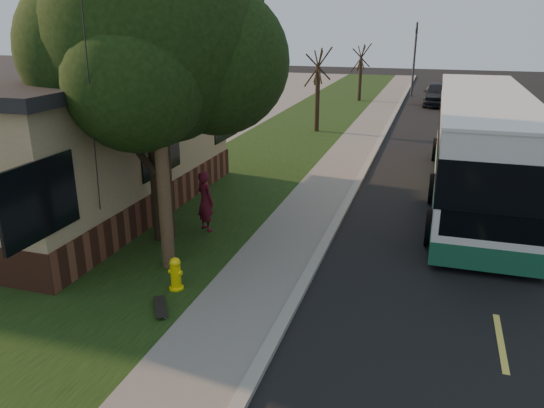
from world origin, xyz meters
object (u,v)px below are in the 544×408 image
(leafy_tree, at_px, (155,40))
(distant_car, at_px, (438,94))
(fire_hydrant, at_px, (176,274))
(transit_bus, at_px, (480,143))
(dumpster, at_px, (46,200))
(skateboarder, at_px, (205,201))
(skateboard_main, at_px, (160,307))
(bare_tree_near, at_px, (318,91))
(traffic_signal, at_px, (415,54))
(bare_tree_far, at_px, (360,73))
(utility_pole, at_px, (155,70))

(leafy_tree, relative_size, distant_car, 1.67)
(fire_hydrant, height_order, transit_bus, transit_bus)
(fire_hydrant, relative_size, dumpster, 0.46)
(skateboarder, xyz_separation_m, skateboard_main, (0.88, -4.29, -0.78))
(leafy_tree, relative_size, skateboarder, 4.63)
(leafy_tree, distance_m, bare_tree_near, 15.66)
(fire_hydrant, bearing_deg, leafy_tree, 120.67)
(distant_car, bearing_deg, bare_tree_near, -117.30)
(skateboard_main, bearing_deg, leafy_tree, 115.16)
(transit_bus, xyz_separation_m, dumpster, (-12.21, -6.03, -1.21))
(fire_hydrant, distance_m, transit_bus, 11.15)
(traffic_signal, height_order, dumpster, traffic_signal)
(leafy_tree, xyz_separation_m, traffic_signal, (4.67, 31.35, -2.00))
(bare_tree_far, bearing_deg, skateboarder, -90.82)
(leafy_tree, relative_size, bare_tree_near, 1.81)
(bare_tree_near, bearing_deg, bare_tree_far, 87.61)
(bare_tree_far, bearing_deg, transit_bus, -71.78)
(leafy_tree, xyz_separation_m, skateboard_main, (1.67, -3.56, -5.03))
(utility_pole, relative_size, distant_car, 1.94)
(fire_hydrant, distance_m, skateboarder, 3.50)
(leafy_tree, distance_m, transit_bus, 10.78)
(dumpster, bearing_deg, leafy_tree, -3.39)
(dumpster, bearing_deg, transit_bus, 26.28)
(skateboarder, bearing_deg, transit_bus, -111.95)
(utility_pole, relative_size, transit_bus, 0.71)
(bare_tree_near, distance_m, skateboard_main, 19.04)
(fire_hydrant, height_order, skateboarder, skateboarder)
(leafy_tree, distance_m, dumpster, 6.13)
(dumpster, bearing_deg, distant_car, 68.28)
(bare_tree_far, relative_size, traffic_signal, 0.73)
(fire_hydrant, xyz_separation_m, skateboarder, (-0.78, 3.38, 0.48))
(fire_hydrant, xyz_separation_m, skateboard_main, (0.10, -0.91, -0.30))
(bare_tree_near, relative_size, skateboarder, 2.56)
(traffic_signal, bearing_deg, distant_car, -64.94)
(transit_bus, bearing_deg, bare_tree_far, 108.22)
(leafy_tree, relative_size, bare_tree_far, 1.94)
(bare_tree_near, height_order, skateboard_main, bare_tree_near)
(bare_tree_near, xyz_separation_m, skateboarder, (0.12, -14.62, -1.24))
(bare_tree_near, relative_size, skateboard_main, 4.95)
(utility_pole, bearing_deg, traffic_signal, 83.42)
(utility_pole, height_order, traffic_signal, utility_pole)
(transit_bus, distance_m, skateboarder, 9.23)
(leafy_tree, height_order, traffic_signal, leafy_tree)
(utility_pole, bearing_deg, bare_tree_near, 90.66)
(bare_tree_far, bearing_deg, skateboard_main, -89.07)
(transit_bus, relative_size, skateboarder, 7.54)
(skateboarder, bearing_deg, fire_hydrant, 133.92)
(fire_hydrant, relative_size, leafy_tree, 0.09)
(transit_bus, relative_size, skateboard_main, 14.60)
(fire_hydrant, relative_size, bare_tree_far, 0.18)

